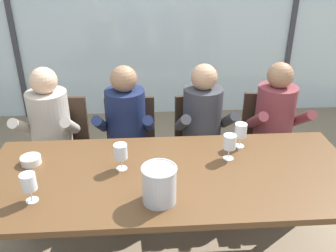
{
  "coord_description": "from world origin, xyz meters",
  "views": [
    {
      "loc": [
        -0.15,
        -1.87,
        2.06
      ],
      "look_at": [
        0.0,
        0.35,
        0.93
      ],
      "focal_mm": 38.96,
      "sensor_mm": 36.0,
      "label": 1
    }
  ],
  "objects_px": {
    "chair_right_of_center": "(266,137)",
    "ice_bucket_primary": "(159,184)",
    "chair_center": "(201,139)",
    "person_charcoal_jacket": "(204,128)",
    "dining_table": "(172,183)",
    "person_maroon_top": "(277,126)",
    "wine_glass_center_pour": "(121,153)",
    "person_navy_polo": "(126,131)",
    "wine_glass_near_bucket": "(230,143)",
    "wine_glass_by_left_taster": "(241,131)",
    "person_beige_jumper": "(49,133)",
    "chair_left_of_center": "(131,142)",
    "wine_glass_by_right_taster": "(29,183)",
    "chair_near_curtain": "(62,142)",
    "tasting_bowl": "(31,160)"
  },
  "relations": [
    {
      "from": "person_navy_polo",
      "to": "wine_glass_by_right_taster",
      "type": "bearing_deg",
      "value": -113.32
    },
    {
      "from": "wine_glass_near_bucket",
      "to": "wine_glass_center_pour",
      "type": "height_order",
      "value": "same"
    },
    {
      "from": "person_maroon_top",
      "to": "wine_glass_center_pour",
      "type": "relative_size",
      "value": 6.98
    },
    {
      "from": "person_maroon_top",
      "to": "person_navy_polo",
      "type": "bearing_deg",
      "value": 179.2
    },
    {
      "from": "dining_table",
      "to": "person_beige_jumper",
      "type": "xyz_separation_m",
      "value": [
        -0.93,
        0.74,
        -0.0
      ]
    },
    {
      "from": "wine_glass_near_bucket",
      "to": "ice_bucket_primary",
      "type": "bearing_deg",
      "value": -139.37
    },
    {
      "from": "chair_right_of_center",
      "to": "wine_glass_near_bucket",
      "type": "xyz_separation_m",
      "value": [
        -0.51,
        -0.72,
        0.37
      ]
    },
    {
      "from": "chair_near_curtain",
      "to": "wine_glass_by_left_taster",
      "type": "relative_size",
      "value": 5.14
    },
    {
      "from": "person_charcoal_jacket",
      "to": "wine_glass_center_pour",
      "type": "bearing_deg",
      "value": -138.18
    },
    {
      "from": "chair_center",
      "to": "person_charcoal_jacket",
      "type": "relative_size",
      "value": 0.74
    },
    {
      "from": "person_charcoal_jacket",
      "to": "wine_glass_by_left_taster",
      "type": "xyz_separation_m",
      "value": [
        0.17,
        -0.44,
        0.2
      ]
    },
    {
      "from": "person_navy_polo",
      "to": "wine_glass_near_bucket",
      "type": "distance_m",
      "value": 0.94
    },
    {
      "from": "person_navy_polo",
      "to": "person_maroon_top",
      "type": "bearing_deg",
      "value": 3.05
    },
    {
      "from": "person_charcoal_jacket",
      "to": "wine_glass_near_bucket",
      "type": "relative_size",
      "value": 6.98
    },
    {
      "from": "person_charcoal_jacket",
      "to": "wine_glass_by_left_taster",
      "type": "relative_size",
      "value": 6.98
    },
    {
      "from": "dining_table",
      "to": "person_charcoal_jacket",
      "type": "height_order",
      "value": "person_charcoal_jacket"
    },
    {
      "from": "tasting_bowl",
      "to": "chair_center",
      "type": "bearing_deg",
      "value": 30.08
    },
    {
      "from": "tasting_bowl",
      "to": "wine_glass_near_bucket",
      "type": "height_order",
      "value": "wine_glass_near_bucket"
    },
    {
      "from": "person_maroon_top",
      "to": "wine_glass_center_pour",
      "type": "xyz_separation_m",
      "value": [
        -1.24,
        -0.67,
        0.2
      ]
    },
    {
      "from": "chair_left_of_center",
      "to": "person_beige_jumper",
      "type": "relative_size",
      "value": 0.74
    },
    {
      "from": "wine_glass_by_right_taster",
      "to": "person_beige_jumper",
      "type": "bearing_deg",
      "value": 97.96
    },
    {
      "from": "tasting_bowl",
      "to": "person_maroon_top",
      "type": "bearing_deg",
      "value": 17.39
    },
    {
      "from": "chair_near_curtain",
      "to": "chair_center",
      "type": "distance_m",
      "value": 1.19
    },
    {
      "from": "ice_bucket_primary",
      "to": "wine_glass_by_left_taster",
      "type": "height_order",
      "value": "ice_bucket_primary"
    },
    {
      "from": "wine_glass_by_left_taster",
      "to": "person_beige_jumper",
      "type": "bearing_deg",
      "value": 162.73
    },
    {
      "from": "wine_glass_by_right_taster",
      "to": "chair_center",
      "type": "bearing_deg",
      "value": 44.44
    },
    {
      "from": "chair_right_of_center",
      "to": "ice_bucket_primary",
      "type": "bearing_deg",
      "value": -122.72
    },
    {
      "from": "chair_near_curtain",
      "to": "person_charcoal_jacket",
      "type": "relative_size",
      "value": 0.74
    },
    {
      "from": "chair_left_of_center",
      "to": "wine_glass_near_bucket",
      "type": "relative_size",
      "value": 5.14
    },
    {
      "from": "person_navy_polo",
      "to": "chair_left_of_center",
      "type": "bearing_deg",
      "value": 78.61
    },
    {
      "from": "chair_left_of_center",
      "to": "wine_glass_near_bucket",
      "type": "height_order",
      "value": "wine_glass_near_bucket"
    },
    {
      "from": "dining_table",
      "to": "wine_glass_near_bucket",
      "type": "height_order",
      "value": "wine_glass_near_bucket"
    },
    {
      "from": "chair_left_of_center",
      "to": "ice_bucket_primary",
      "type": "xyz_separation_m",
      "value": [
        0.2,
        -1.12,
        0.36
      ]
    },
    {
      "from": "wine_glass_center_pour",
      "to": "person_charcoal_jacket",
      "type": "bearing_deg",
      "value": 46.66
    },
    {
      "from": "person_charcoal_jacket",
      "to": "tasting_bowl",
      "type": "relative_size",
      "value": 9.43
    },
    {
      "from": "chair_near_curtain",
      "to": "tasting_bowl",
      "type": "distance_m",
      "value": 0.79
    },
    {
      "from": "person_beige_jumper",
      "to": "wine_glass_by_right_taster",
      "type": "bearing_deg",
      "value": -80.02
    },
    {
      "from": "person_beige_jumper",
      "to": "wine_glass_by_left_taster",
      "type": "distance_m",
      "value": 1.5
    },
    {
      "from": "wine_glass_by_left_taster",
      "to": "chair_left_of_center",
      "type": "bearing_deg",
      "value": 144.53
    },
    {
      "from": "person_beige_jumper",
      "to": "chair_center",
      "type": "bearing_deg",
      "value": 8.19
    },
    {
      "from": "chair_near_curtain",
      "to": "chair_center",
      "type": "height_order",
      "value": "same"
    },
    {
      "from": "chair_right_of_center",
      "to": "ice_bucket_primary",
      "type": "distance_m",
      "value": 1.54
    },
    {
      "from": "chair_center",
      "to": "chair_right_of_center",
      "type": "xyz_separation_m",
      "value": [
        0.57,
        -0.01,
        0.0
      ]
    },
    {
      "from": "tasting_bowl",
      "to": "wine_glass_near_bucket",
      "type": "distance_m",
      "value": 1.29
    },
    {
      "from": "dining_table",
      "to": "ice_bucket_primary",
      "type": "bearing_deg",
      "value": -108.77
    },
    {
      "from": "person_beige_jumper",
      "to": "wine_glass_by_left_taster",
      "type": "xyz_separation_m",
      "value": [
        1.42,
        -0.44,
        0.2
      ]
    },
    {
      "from": "chair_center",
      "to": "wine_glass_center_pour",
      "type": "relative_size",
      "value": 5.14
    },
    {
      "from": "wine_glass_near_bucket",
      "to": "chair_center",
      "type": "bearing_deg",
      "value": 94.96
    },
    {
      "from": "chair_center",
      "to": "person_charcoal_jacket",
      "type": "xyz_separation_m",
      "value": [
        -0.0,
        -0.13,
        0.17
      ]
    },
    {
      "from": "chair_left_of_center",
      "to": "chair_right_of_center",
      "type": "xyz_separation_m",
      "value": [
        1.18,
        0.01,
        0.0
      ]
    }
  ]
}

